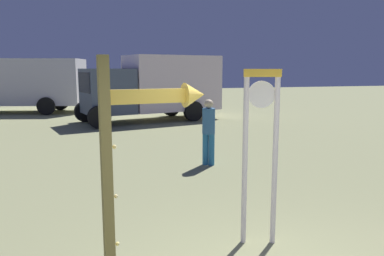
{
  "coord_description": "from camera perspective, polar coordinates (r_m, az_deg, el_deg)",
  "views": [
    {
      "loc": [
        -1.81,
        -2.57,
        2.33
      ],
      "look_at": [
        0.15,
        4.31,
        1.2
      ],
      "focal_mm": 35.22,
      "sensor_mm": 36.0,
      "label": 1
    }
  ],
  "objects": [
    {
      "name": "standing_clock",
      "position": [
        4.98,
        10.33,
        -1.93
      ],
      "size": [
        0.48,
        0.22,
        2.33
      ],
      "color": "silver",
      "rests_on": "ground_plane"
    },
    {
      "name": "box_truck_far",
      "position": [
        22.01,
        -24.08,
        6.2
      ],
      "size": [
        7.02,
        3.94,
        2.84
      ],
      "color": "silver",
      "rests_on": "ground_plane"
    },
    {
      "name": "arrow_sign",
      "position": [
        3.71,
        -7.7,
        -2.35
      ],
      "size": [
        1.08,
        0.31,
        2.46
      ],
      "color": "olive",
      "rests_on": "ground_plane"
    },
    {
      "name": "person_distant",
      "position": [
        9.08,
        2.53,
        -0.1
      ],
      "size": [
        0.31,
        0.31,
        1.61
      ],
      "color": "teal",
      "rests_on": "ground_plane"
    },
    {
      "name": "box_truck_near",
      "position": [
        17.12,
        -5.43,
        6.42
      ],
      "size": [
        6.65,
        3.78,
        2.91
      ],
      "color": "silver",
      "rests_on": "ground_plane"
    }
  ]
}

